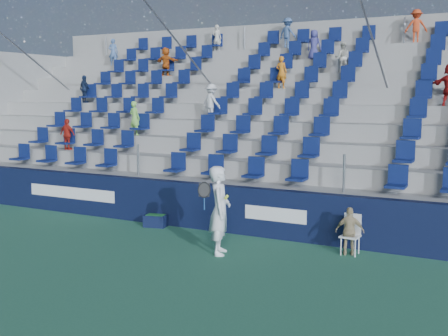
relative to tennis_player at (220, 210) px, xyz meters
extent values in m
plane|color=#2E6D4F|center=(-0.89, -1.27, -0.98)|extent=(70.00, 70.00, 0.00)
cube|color=black|center=(-0.89, 1.88, -0.38)|extent=(24.00, 0.30, 1.20)
cube|color=white|center=(-5.89, 1.72, -0.36)|extent=(3.20, 0.02, 0.34)
cube|color=white|center=(0.61, 1.72, -0.36)|extent=(1.60, 0.02, 0.34)
cube|color=gray|center=(-0.89, 2.46, -0.38)|extent=(24.00, 0.85, 1.20)
cube|color=gray|center=(-0.89, 3.31, -0.13)|extent=(24.00, 0.85, 1.70)
cube|color=gray|center=(-0.89, 4.16, 0.12)|extent=(24.00, 0.85, 2.20)
cube|color=gray|center=(-0.89, 5.01, 0.37)|extent=(24.00, 0.85, 2.70)
cube|color=gray|center=(-0.89, 5.86, 0.62)|extent=(24.00, 0.85, 3.20)
cube|color=gray|center=(-0.89, 6.71, 0.87)|extent=(24.00, 0.85, 3.70)
cube|color=gray|center=(-0.89, 7.56, 1.12)|extent=(24.00, 0.85, 4.20)
cube|color=gray|center=(-0.89, 8.41, 1.37)|extent=(24.00, 0.85, 4.70)
cube|color=gray|center=(-0.89, 9.26, 1.62)|extent=(24.00, 0.85, 5.20)
cube|color=gray|center=(-0.89, 9.93, 2.12)|extent=(24.00, 0.50, 6.20)
cube|color=gray|center=(-12.74, 5.86, 1.62)|extent=(0.30, 7.65, 5.20)
cube|color=#0C194D|center=(-0.89, 2.46, 0.57)|extent=(16.05, 0.50, 0.70)
cube|color=#0C194D|center=(-0.89, 3.31, 1.07)|extent=(16.05, 0.50, 0.70)
cube|color=#0C194D|center=(-0.89, 4.16, 1.57)|extent=(16.05, 0.50, 0.70)
cube|color=#0C194D|center=(-0.89, 5.01, 2.07)|extent=(16.05, 0.50, 0.70)
cube|color=#0C194D|center=(-0.89, 5.86, 2.57)|extent=(16.05, 0.50, 0.70)
cube|color=#0C194D|center=(-0.89, 6.71, 3.07)|extent=(16.05, 0.50, 0.70)
cube|color=#0C194D|center=(-0.89, 7.56, 3.57)|extent=(16.05, 0.50, 0.70)
cube|color=#0C194D|center=(-0.89, 8.41, 4.07)|extent=(16.05, 0.50, 0.70)
cube|color=#0C194D|center=(-0.89, 9.26, 4.57)|extent=(16.05, 0.50, 0.70)
cylinder|color=gray|center=(-3.89, 5.86, 3.37)|extent=(0.06, 7.68, 4.55)
cylinder|color=gray|center=(2.11, 5.86, 3.37)|extent=(0.06, 7.68, 4.55)
cylinder|color=gray|center=(-10.69, 5.86, 3.37)|extent=(0.06, 7.68, 4.55)
imported|color=#7CC74F|center=(-5.30, 4.11, 1.76)|extent=(0.43, 0.32, 1.10)
imported|color=#B9B6A6|center=(0.52, 7.51, 3.71)|extent=(0.56, 0.48, 0.99)
imported|color=beige|center=(-5.02, 9.21, 4.73)|extent=(0.40, 0.28, 1.03)
imported|color=red|center=(2.51, 9.21, 4.77)|extent=(0.78, 0.55, 1.11)
imported|color=red|center=(-7.40, 3.26, 1.22)|extent=(0.60, 0.25, 1.02)
imported|color=#3A3B81|center=(-0.73, 8.36, 4.23)|extent=(0.53, 0.37, 1.03)
imported|color=#172646|center=(-8.86, 5.81, 2.73)|extent=(0.65, 0.43, 1.03)
imported|color=#456598|center=(-9.49, 8.36, 4.28)|extent=(0.48, 0.39, 1.12)
imported|color=#3D5A87|center=(-2.04, 9.21, 4.77)|extent=(0.81, 0.61, 1.12)
imported|color=#D55F19|center=(-6.30, 7.51, 3.76)|extent=(1.04, 0.44, 1.09)
imported|color=orange|center=(-1.25, 6.66, 3.24)|extent=(0.40, 0.28, 1.05)
imported|color=silver|center=(-2.93, 4.96, 2.29)|extent=(0.84, 0.65, 1.14)
imported|color=white|center=(0.00, 0.00, 0.00)|extent=(0.71, 0.84, 1.96)
cylinder|color=navy|center=(-0.25, -0.25, 0.17)|extent=(0.03, 0.03, 0.28)
torus|color=black|center=(-0.25, -0.25, 0.47)|extent=(0.30, 0.17, 0.28)
plane|color=#262626|center=(-0.25, -0.25, 0.47)|extent=(0.30, 0.16, 0.29)
sphere|color=#C1DD33|center=(0.25, -0.20, 0.33)|extent=(0.07, 0.07, 0.07)
sphere|color=#C1DD33|center=(0.25, -0.14, 0.36)|extent=(0.07, 0.07, 0.07)
cube|color=white|center=(2.57, 1.28, -0.58)|extent=(0.42, 0.42, 0.04)
cube|color=white|center=(2.57, 1.47, -0.34)|extent=(0.39, 0.07, 0.48)
cylinder|color=white|center=(2.41, 1.13, -0.79)|extent=(0.03, 0.03, 0.39)
cylinder|color=white|center=(2.73, 1.13, -0.79)|extent=(0.03, 0.03, 0.39)
cylinder|color=white|center=(2.41, 1.44, -0.79)|extent=(0.03, 0.03, 0.39)
cylinder|color=white|center=(2.73, 1.44, -0.79)|extent=(0.03, 0.03, 0.39)
imported|color=tan|center=(2.57, 1.23, -0.45)|extent=(0.67, 0.42, 1.07)
cube|color=#0E1534|center=(-2.73, 1.48, -0.82)|extent=(0.65, 0.49, 0.32)
cube|color=#1E662D|center=(-2.73, 1.48, -0.75)|extent=(0.52, 0.37, 0.19)
camera|label=1|loc=(5.67, -10.67, 2.52)|focal=45.00mm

